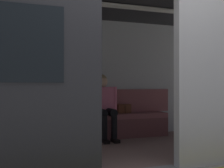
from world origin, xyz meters
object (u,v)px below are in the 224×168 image
(bench_seat, at_px, (89,121))
(book, at_px, (79,114))
(person_seated, at_px, (103,102))
(handbag, at_px, (124,109))
(grab_pole_door, at_px, (92,75))
(train_car, at_px, (103,48))

(bench_seat, xyz_separation_m, book, (0.18, -0.07, 0.12))
(person_seated, bearing_deg, handbag, -163.39)
(handbag, bearing_deg, grab_pole_door, 56.01)
(train_car, height_order, bench_seat, train_car)
(train_car, height_order, person_seated, train_car)
(person_seated, height_order, book, person_seated)
(person_seated, bearing_deg, bench_seat, -11.99)
(train_car, height_order, book, train_car)
(train_car, relative_size, bench_seat, 2.11)
(train_car, height_order, handbag, train_car)
(grab_pole_door, bearing_deg, bench_seat, -104.77)
(handbag, bearing_deg, person_seated, 16.61)
(train_car, distance_m, bench_seat, 1.53)
(handbag, distance_m, book, 0.88)
(person_seated, distance_m, handbag, 0.49)
(person_seated, xyz_separation_m, grab_pole_door, (0.66, 1.52, 0.44))
(train_car, relative_size, handbag, 24.62)
(book, distance_m, grab_pole_door, 1.78)
(book, height_order, grab_pole_door, grab_pole_door)
(bench_seat, height_order, person_seated, person_seated)
(train_car, xyz_separation_m, grab_pole_door, (0.35, 0.61, -0.43))
(bench_seat, relative_size, book, 13.80)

